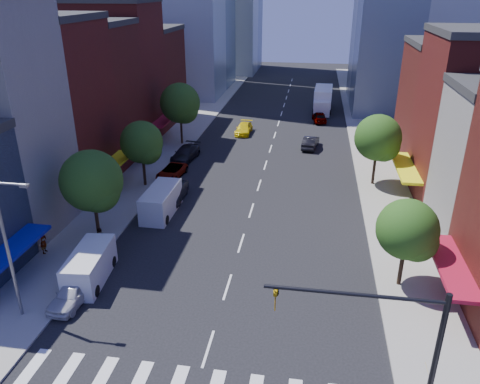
# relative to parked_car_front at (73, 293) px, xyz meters

# --- Properties ---
(ground) EXTENTS (220.00, 220.00, 0.00)m
(ground) POSITION_rel_parked_car_front_xyz_m (9.50, -2.81, -0.72)
(ground) COLOR black
(ground) RESTS_ON ground
(sidewalk_left) EXTENTS (5.00, 120.00, 0.15)m
(sidewalk_left) POSITION_rel_parked_car_front_xyz_m (-3.00, 37.19, -0.64)
(sidewalk_left) COLOR gray
(sidewalk_left) RESTS_ON ground
(sidewalk_right) EXTENTS (5.00, 120.00, 0.15)m
(sidewalk_right) POSITION_rel_parked_car_front_xyz_m (22.00, 37.19, -0.64)
(sidewalk_right) COLOR gray
(sidewalk_right) RESTS_ON ground
(bldg_left_2) EXTENTS (12.00, 9.00, 16.00)m
(bldg_left_2) POSITION_rel_parked_car_front_xyz_m (-11.50, 17.69, 7.28)
(bldg_left_2) COLOR #5C1715
(bldg_left_2) RESTS_ON ground
(bldg_left_3) EXTENTS (12.00, 8.00, 15.00)m
(bldg_left_3) POSITION_rel_parked_car_front_xyz_m (-11.50, 26.19, 6.78)
(bldg_left_3) COLOR #561915
(bldg_left_3) RESTS_ON ground
(bldg_left_4) EXTENTS (12.00, 9.00, 17.00)m
(bldg_left_4) POSITION_rel_parked_car_front_xyz_m (-11.50, 34.69, 7.78)
(bldg_left_4) COLOR #5C1715
(bldg_left_4) RESTS_ON ground
(bldg_left_5) EXTENTS (12.00, 10.00, 13.00)m
(bldg_left_5) POSITION_rel_parked_car_front_xyz_m (-11.50, 44.19, 5.78)
(bldg_left_5) COLOR #561915
(bldg_left_5) RESTS_ON ground
(bldg_right_3) EXTENTS (12.00, 10.00, 13.00)m
(bldg_right_3) POSITION_rel_parked_car_front_xyz_m (30.50, 31.19, 5.78)
(bldg_right_3) COLOR #561915
(bldg_right_3) RESTS_ON ground
(traffic_signal) EXTENTS (7.24, 2.24, 8.00)m
(traffic_signal) POSITION_rel_parked_car_front_xyz_m (19.44, -7.31, 3.44)
(traffic_signal) COLOR black
(traffic_signal) RESTS_ON sidewalk_right
(streetlight) EXTENTS (2.25, 0.25, 9.00)m
(streetlight) POSITION_rel_parked_car_front_xyz_m (-2.31, -1.81, 4.56)
(streetlight) COLOR slate
(streetlight) RESTS_ON sidewalk_left
(tree_left_near) EXTENTS (4.80, 4.80, 7.30)m
(tree_left_near) POSITION_rel_parked_car_front_xyz_m (-1.85, 8.11, 4.15)
(tree_left_near) COLOR black
(tree_left_near) RESTS_ON sidewalk_left
(tree_left_mid) EXTENTS (4.20, 4.20, 6.65)m
(tree_left_mid) POSITION_rel_parked_car_front_xyz_m (-1.85, 19.11, 3.81)
(tree_left_mid) COLOR black
(tree_left_mid) RESTS_ON sidewalk_left
(tree_left_far) EXTENTS (5.00, 5.00, 7.75)m
(tree_left_far) POSITION_rel_parked_car_front_xyz_m (-1.85, 33.11, 4.48)
(tree_left_far) COLOR black
(tree_left_far) RESTS_ON sidewalk_left
(tree_right_near) EXTENTS (4.00, 4.00, 6.20)m
(tree_right_near) POSITION_rel_parked_car_front_xyz_m (21.15, 5.11, 3.47)
(tree_right_near) COLOR black
(tree_right_near) RESTS_ON sidewalk_right
(tree_right_far) EXTENTS (4.60, 4.60, 7.20)m
(tree_right_far) POSITION_rel_parked_car_front_xyz_m (21.15, 23.11, 4.15)
(tree_right_far) COLOR black
(tree_right_far) RESTS_ON sidewalk_right
(parked_car_front) EXTENTS (2.04, 4.35, 1.44)m
(parked_car_front) POSITION_rel_parked_car_front_xyz_m (0.00, 0.00, 0.00)
(parked_car_front) COLOR silver
(parked_car_front) RESTS_ON ground
(parked_car_second) EXTENTS (1.76, 4.74, 1.55)m
(parked_car_second) POSITION_rel_parked_car_front_xyz_m (2.00, 16.35, 0.05)
(parked_car_second) COLOR black
(parked_car_second) RESTS_ON ground
(parked_car_third) EXTENTS (2.70, 4.88, 1.29)m
(parked_car_third) POSITION_rel_parked_car_front_xyz_m (0.00, 21.92, -0.07)
(parked_car_third) COLOR #999999
(parked_car_third) RESTS_ON ground
(parked_car_rear) EXTENTS (2.84, 5.60, 1.56)m
(parked_car_rear) POSITION_rel_parked_car_front_xyz_m (0.00, 27.58, 0.06)
(parked_car_rear) COLOR black
(parked_car_rear) RESTS_ON ground
(cargo_van_near) EXTENTS (2.62, 5.47, 2.25)m
(cargo_van_near) POSITION_rel_parked_car_front_xyz_m (0.01, 2.41, 0.40)
(cargo_van_near) COLOR silver
(cargo_van_near) RESTS_ON ground
(cargo_van_far) EXTENTS (2.37, 5.68, 2.41)m
(cargo_van_far) POSITION_rel_parked_car_front_xyz_m (1.62, 13.18, 0.47)
(cargo_van_far) COLOR silver
(cargo_van_far) RESTS_ON ground
(taxi) EXTENTS (2.08, 4.90, 1.41)m
(taxi) POSITION_rel_parked_car_front_xyz_m (5.17, 39.26, -0.01)
(taxi) COLOR yellow
(taxi) RESTS_ON ground
(traffic_car_oncoming) EXTENTS (2.24, 4.81, 1.53)m
(traffic_car_oncoming) POSITION_rel_parked_car_front_xyz_m (14.42, 34.29, 0.04)
(traffic_car_oncoming) COLOR black
(traffic_car_oncoming) RESTS_ON ground
(traffic_car_far) EXTENTS (2.43, 4.76, 1.55)m
(traffic_car_far) POSITION_rel_parked_car_front_xyz_m (15.49, 47.06, 0.06)
(traffic_car_far) COLOR #999999
(traffic_car_far) RESTS_ON ground
(box_truck) EXTENTS (3.10, 9.22, 3.67)m
(box_truck) POSITION_rel_parked_car_front_xyz_m (15.96, 54.14, 1.02)
(box_truck) COLOR white
(box_truck) RESTS_ON ground
(pedestrian_near) EXTENTS (0.58, 0.78, 1.95)m
(pedestrian_near) POSITION_rel_parked_car_front_xyz_m (-5.00, 5.21, 0.41)
(pedestrian_near) COLOR #999999
(pedestrian_near) RESTS_ON sidewalk_left
(pedestrian_far) EXTENTS (0.98, 1.06, 1.76)m
(pedestrian_far) POSITION_rel_parked_car_front_xyz_m (-1.02, 6.39, 0.31)
(pedestrian_far) COLOR #999999
(pedestrian_far) RESTS_ON sidewalk_left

